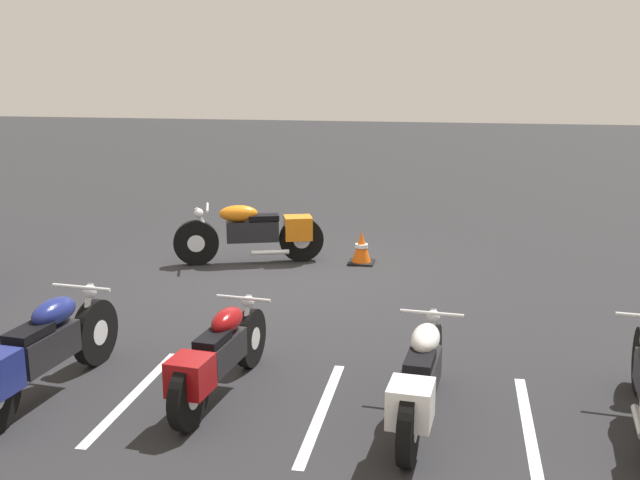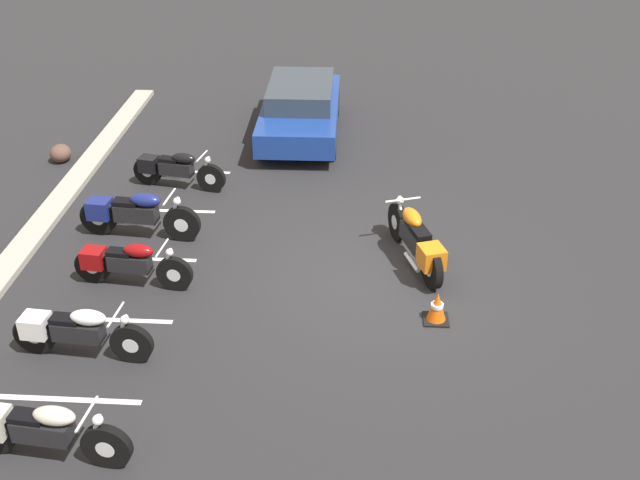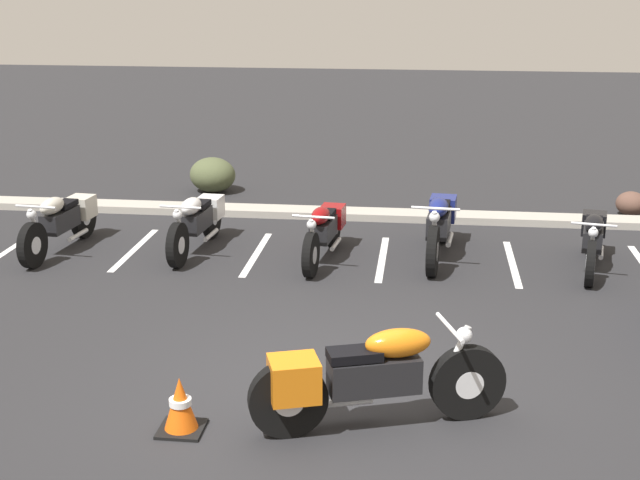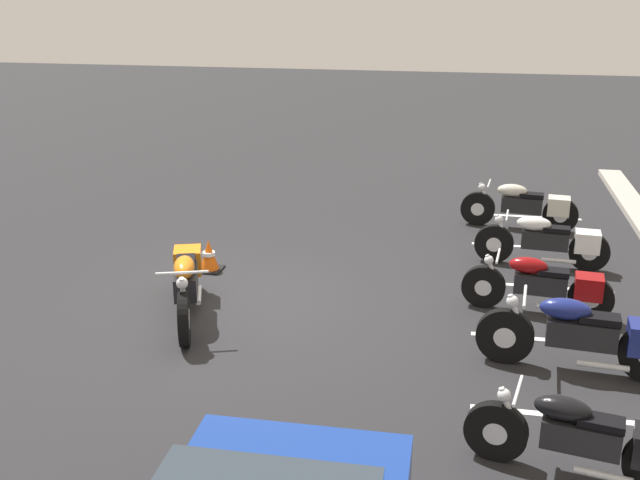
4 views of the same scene
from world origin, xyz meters
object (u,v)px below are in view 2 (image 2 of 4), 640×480
(parked_bike_0, at_px, (39,430))
(car_blue, at_px, (301,108))
(motorcycle_orange_featured, at_px, (417,240))
(parked_bike_4, at_px, (174,169))
(parked_bike_3, at_px, (133,213))
(traffic_cone, at_px, (437,308))
(parked_bike_1, at_px, (74,331))
(parked_bike_2, at_px, (126,263))
(landscape_rock_1, at_px, (61,153))

(parked_bike_0, xyz_separation_m, car_blue, (10.66, -2.32, 0.23))
(parked_bike_0, bearing_deg, motorcycle_orange_featured, 50.70)
(parked_bike_4, bearing_deg, car_blue, 62.60)
(parked_bike_3, distance_m, traffic_cone, 5.94)
(parked_bike_1, distance_m, parked_bike_3, 3.52)
(parked_bike_3, height_order, parked_bike_4, parked_bike_3)
(motorcycle_orange_featured, bearing_deg, parked_bike_3, 64.06)
(parked_bike_3, relative_size, traffic_cone, 4.50)
(motorcycle_orange_featured, height_order, parked_bike_0, motorcycle_orange_featured)
(car_blue, bearing_deg, parked_bike_3, -28.34)
(parked_bike_4, distance_m, car_blue, 3.91)
(parked_bike_1, height_order, traffic_cone, parked_bike_1)
(parked_bike_1, height_order, parked_bike_4, parked_bike_1)
(parked_bike_2, bearing_deg, traffic_cone, -1.74)
(parked_bike_2, height_order, parked_bike_4, parked_bike_2)
(parked_bike_1, height_order, parked_bike_3, parked_bike_3)
(parked_bike_4, relative_size, landscape_rock_1, 4.08)
(parked_bike_1, bearing_deg, landscape_rock_1, 116.84)
(parked_bike_1, distance_m, parked_bike_4, 5.63)
(traffic_cone, bearing_deg, landscape_rock_1, 55.48)
(parked_bike_4, distance_m, landscape_rock_1, 3.11)
(parked_bike_4, xyz_separation_m, car_blue, (3.07, -2.42, 0.25))
(landscape_rock_1, bearing_deg, parked_bike_1, -157.97)
(landscape_rock_1, bearing_deg, parked_bike_4, -111.33)
(parked_bike_2, height_order, parked_bike_3, parked_bike_3)
(traffic_cone, bearing_deg, parked_bike_3, 66.99)
(parked_bike_4, distance_m, traffic_cone, 6.82)
(parked_bike_2, relative_size, parked_bike_3, 0.89)
(landscape_rock_1, bearing_deg, parked_bike_2, -148.70)
(motorcycle_orange_featured, distance_m, parked_bike_3, 5.25)
(parked_bike_0, bearing_deg, parked_bike_3, 99.72)
(parked_bike_3, relative_size, landscape_rock_1, 4.66)
(car_blue, relative_size, traffic_cone, 8.38)
(parked_bike_2, xyz_separation_m, traffic_cone, (-0.70, -5.12, -0.19))
(parked_bike_2, xyz_separation_m, parked_bike_4, (3.73, 0.06, -0.00))
(parked_bike_0, distance_m, traffic_cone, 6.00)
(motorcycle_orange_featured, xyz_separation_m, parked_bike_0, (-4.81, 4.84, -0.05))
(motorcycle_orange_featured, height_order, parked_bike_2, motorcycle_orange_featured)
(parked_bike_1, xyz_separation_m, traffic_cone, (1.20, -5.34, -0.21))
(parked_bike_4, height_order, car_blue, car_blue)
(motorcycle_orange_featured, bearing_deg, parked_bike_2, 82.44)
(parked_bike_2, distance_m, parked_bike_3, 1.66)
(parked_bike_0, bearing_deg, landscape_rock_1, 114.75)
(traffic_cone, bearing_deg, car_blue, 20.28)
(parked_bike_4, bearing_deg, motorcycle_orange_featured, -18.63)
(parked_bike_0, bearing_deg, parked_bike_4, 96.58)
(parked_bike_1, bearing_deg, parked_bike_4, 93.23)
(landscape_rock_1, relative_size, traffic_cone, 0.97)
(motorcycle_orange_featured, height_order, car_blue, car_blue)
(parked_bike_3, bearing_deg, landscape_rock_1, 134.32)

